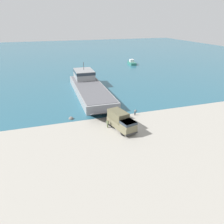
{
  "coord_description": "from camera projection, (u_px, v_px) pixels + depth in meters",
  "views": [
    {
      "loc": [
        -14.33,
        -34.45,
        19.6
      ],
      "look_at": [
        -1.59,
        4.68,
        1.88
      ],
      "focal_mm": 35.0,
      "sensor_mm": 36.0,
      "label": 1
    }
  ],
  "objects": [
    {
      "name": "water_surface",
      "position": [
        66.0,
        55.0,
        126.23
      ],
      "size": [
        240.0,
        180.0,
        0.01
      ],
      "primitive_type": "cube",
      "color": "#285B70",
      "rests_on": "ground_plane"
    },
    {
      "name": "landing_craft",
      "position": [
        89.0,
        86.0,
        62.25
      ],
      "size": [
        8.33,
        32.22,
        7.3
      ],
      "rotation": [
        0.0,
        0.0,
        -0.02
      ],
      "color": "gray",
      "rests_on": "ground_plane"
    },
    {
      "name": "moored_boat_a",
      "position": [
        132.0,
        63.0,
        100.26
      ],
      "size": [
        3.12,
        6.42,
        2.28
      ],
      "rotation": [
        0.0,
        0.0,
        3.04
      ],
      "color": "#2D7060",
      "rests_on": "ground_plane"
    },
    {
      "name": "shoreline_rock_a",
      "position": [
        71.0,
        119.0,
        46.15
      ],
      "size": [
        1.04,
        1.04,
        1.04
      ],
      "primitive_type": "sphere",
      "color": "#66605B",
      "rests_on": "ground_plane"
    },
    {
      "name": "mooring_bollard",
      "position": [
        135.0,
        113.0,
        47.8
      ],
      "size": [
        0.33,
        0.33,
        0.82
      ],
      "color": "#333338",
      "rests_on": "ground_plane"
    },
    {
      "name": "shoreline_rock_b",
      "position": [
        135.0,
        111.0,
        50.04
      ],
      "size": [
        0.62,
        0.62,
        0.62
      ],
      "primitive_type": "sphere",
      "color": "#66605B",
      "rests_on": "ground_plane"
    },
    {
      "name": "ground_plane",
      "position": [
        127.0,
        129.0,
        41.91
      ],
      "size": [
        240.0,
        240.0,
        0.0
      ],
      "primitive_type": "plane",
      "color": "#9E998E"
    },
    {
      "name": "military_truck",
      "position": [
        121.0,
        121.0,
        41.27
      ],
      "size": [
        4.03,
        7.24,
        3.34
      ],
      "rotation": [
        0.0,
        0.0,
        -1.34
      ],
      "color": "#6B664C",
      "rests_on": "ground_plane"
    },
    {
      "name": "soldier_on_ramp",
      "position": [
        108.0,
        123.0,
        42.17
      ],
      "size": [
        0.42,
        0.5,
        1.68
      ],
      "rotation": [
        0.0,
        0.0,
        0.49
      ],
      "color": "#566042",
      "rests_on": "ground_plane"
    }
  ]
}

